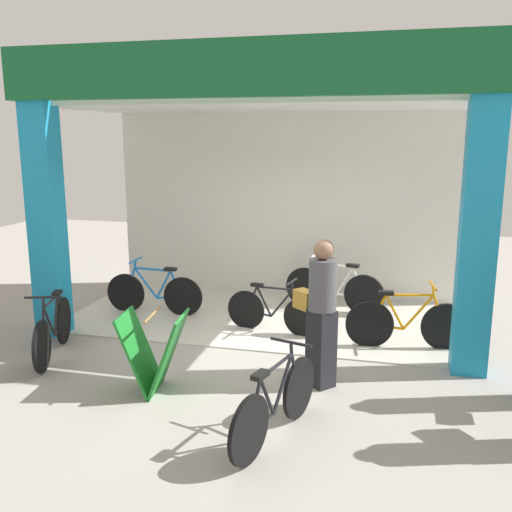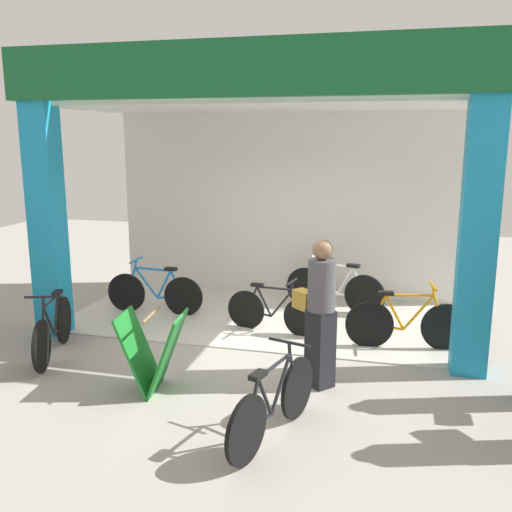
{
  "view_description": "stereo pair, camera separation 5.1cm",
  "coord_description": "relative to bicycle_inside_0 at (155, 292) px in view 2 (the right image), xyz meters",
  "views": [
    {
      "loc": [
        1.88,
        -6.9,
        2.84
      ],
      "look_at": [
        0.0,
        0.72,
        1.15
      ],
      "focal_mm": 39.67,
      "sensor_mm": 36.0,
      "label": 1
    },
    {
      "loc": [
        1.93,
        -6.89,
        2.84
      ],
      "look_at": [
        0.0,
        0.72,
        1.15
      ],
      "focal_mm": 39.67,
      "sensor_mm": 36.0,
      "label": 2
    }
  ],
  "objects": [
    {
      "name": "shop_facade",
      "position": [
        1.8,
        0.38,
        1.78
      ],
      "size": [
        6.29,
        3.21,
        3.95
      ],
      "color": "beige",
      "rests_on": "ground"
    },
    {
      "name": "sandwich_board_sign",
      "position": [
        1.15,
        -2.6,
        0.1
      ],
      "size": [
        0.77,
        0.66,
        0.92
      ],
      "color": "#197226",
      "rests_on": "ground"
    },
    {
      "name": "pedestrian_1",
      "position": [
        2.93,
        -2.0,
        0.53
      ],
      "size": [
        0.6,
        0.57,
        1.72
      ],
      "color": "black",
      "rests_on": "ground"
    },
    {
      "name": "bicycle_inside_2",
      "position": [
        2.05,
        -0.41,
        -0.03
      ],
      "size": [
        1.46,
        0.4,
        0.81
      ],
      "color": "black",
      "rests_on": "ground"
    },
    {
      "name": "bicycle_parked_1",
      "position": [
        2.68,
        -3.29,
        -0.0
      ],
      "size": [
        0.55,
        1.56,
        0.89
      ],
      "color": "black",
      "rests_on": "ground"
    },
    {
      "name": "ground_plane",
      "position": [
        1.8,
        -1.2,
        -0.36
      ],
      "size": [
        20.19,
        20.19,
        0.0
      ],
      "primitive_type": "plane",
      "color": "#9E9991",
      "rests_on": "ground"
    },
    {
      "name": "bicycle_inside_0",
      "position": [
        0.0,
        0.0,
        0.0
      ],
      "size": [
        1.62,
        0.44,
        0.89
      ],
      "color": "black",
      "rests_on": "ground"
    },
    {
      "name": "bicycle_inside_1",
      "position": [
        2.79,
        0.86,
        0.02
      ],
      "size": [
        1.66,
        0.54,
        0.93
      ],
      "color": "black",
      "rests_on": "ground"
    },
    {
      "name": "bicycle_inside_3",
      "position": [
        3.92,
        -0.59,
        0.01
      ],
      "size": [
        1.64,
        0.45,
        0.91
      ],
      "color": "black",
      "rests_on": "ground"
    },
    {
      "name": "bicycle_parked_0",
      "position": [
        -0.55,
        -1.96,
        0.0
      ],
      "size": [
        0.58,
        1.57,
        0.9
      ],
      "color": "black",
      "rests_on": "ground"
    }
  ]
}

